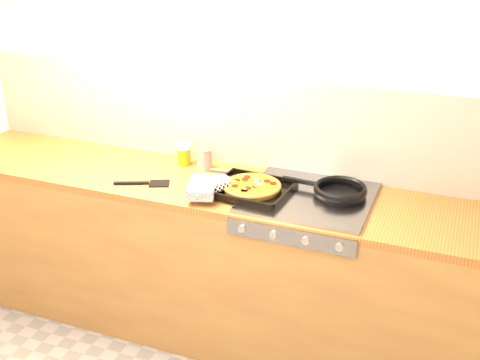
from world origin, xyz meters
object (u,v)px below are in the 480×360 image
at_px(frying_pan, 339,191).
at_px(juice_glass, 184,154).
at_px(pizza_on_tray, 239,187).
at_px(tomato_can, 204,159).

distance_m(frying_pan, juice_glass, 0.89).
bearing_deg(juice_glass, pizza_on_tray, -30.47).
bearing_deg(pizza_on_tray, tomato_can, 141.40).
distance_m(pizza_on_tray, frying_pan, 0.49).
relative_size(pizza_on_tray, frying_pan, 1.13).
bearing_deg(pizza_on_tray, juice_glass, 149.53).
xyz_separation_m(frying_pan, tomato_can, (-0.76, 0.09, 0.02)).
height_order(pizza_on_tray, juice_glass, juice_glass).
distance_m(frying_pan, tomato_can, 0.76).
height_order(frying_pan, tomato_can, tomato_can).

